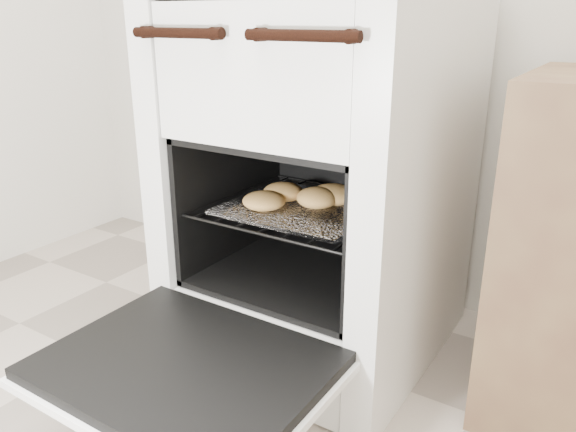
# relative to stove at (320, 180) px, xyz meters

# --- Properties ---
(stove) EXTENTS (0.67, 0.74, 1.02)m
(stove) POSITION_rel_stove_xyz_m (0.00, 0.00, 0.00)
(stove) COLOR white
(stove) RESTS_ON ground
(oven_door) EXTENTS (0.60, 0.47, 0.04)m
(oven_door) POSITION_rel_stove_xyz_m (-0.00, -0.56, -0.28)
(oven_door) COLOR black
(oven_door) RESTS_ON stove
(oven_rack) EXTENTS (0.49, 0.47, 0.01)m
(oven_rack) POSITION_rel_stove_xyz_m (0.00, -0.07, -0.06)
(oven_rack) COLOR black
(oven_rack) RESTS_ON stove
(foil_sheet) EXTENTS (0.38, 0.33, 0.01)m
(foil_sheet) POSITION_rel_stove_xyz_m (-0.00, -0.10, -0.05)
(foil_sheet) COLOR white
(foil_sheet) RESTS_ON oven_rack
(baked_rolls) EXTENTS (0.27, 0.28, 0.05)m
(baked_rolls) POSITION_rel_stove_xyz_m (0.01, -0.07, -0.02)
(baked_rolls) COLOR tan
(baked_rolls) RESTS_ON foil_sheet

